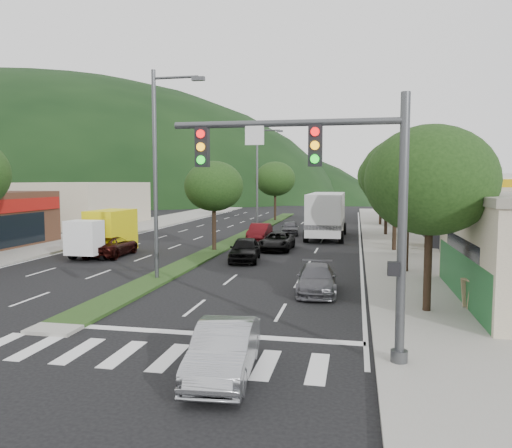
% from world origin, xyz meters
% --- Properties ---
extents(ground, '(160.00, 160.00, 0.00)m').
position_xyz_m(ground, '(0.00, 0.00, 0.00)').
color(ground, black).
rests_on(ground, ground).
extents(sidewalk_right, '(5.00, 90.00, 0.15)m').
position_xyz_m(sidewalk_right, '(12.50, 25.00, 0.07)').
color(sidewalk_right, gray).
rests_on(sidewalk_right, ground).
extents(sidewalk_left, '(6.00, 90.00, 0.15)m').
position_xyz_m(sidewalk_left, '(-13.00, 25.00, 0.07)').
color(sidewalk_left, gray).
rests_on(sidewalk_left, ground).
extents(median, '(1.60, 56.00, 0.12)m').
position_xyz_m(median, '(0.00, 28.00, 0.06)').
color(median, '#1C3613').
rests_on(median, ground).
extents(crosswalk, '(19.00, 2.20, 0.01)m').
position_xyz_m(crosswalk, '(0.00, -2.00, 0.01)').
color(crosswalk, silver).
rests_on(crosswalk, ground).
extents(traffic_signal, '(6.12, 0.40, 7.00)m').
position_xyz_m(traffic_signal, '(9.03, -1.54, 4.65)').
color(traffic_signal, '#47494C').
rests_on(traffic_signal, ground).
extents(gas_canopy, '(12.20, 8.20, 5.25)m').
position_xyz_m(gas_canopy, '(19.00, 22.00, 4.65)').
color(gas_canopy, silver).
rests_on(gas_canopy, ground).
extents(bldg_left_far, '(9.00, 14.00, 4.60)m').
position_xyz_m(bldg_left_far, '(-19.00, 34.00, 2.30)').
color(bldg_left_far, beige).
rests_on(bldg_left_far, ground).
extents(bldg_right_far, '(10.00, 16.00, 5.20)m').
position_xyz_m(bldg_right_far, '(19.50, 44.00, 2.60)').
color(bldg_right_far, beige).
rests_on(bldg_right_far, ground).
extents(hill_far, '(176.00, 132.00, 82.00)m').
position_xyz_m(hill_far, '(-80.00, 110.00, 0.00)').
color(hill_far, black).
rests_on(hill_far, ground).
extents(tree_r_a, '(4.60, 4.60, 6.63)m').
position_xyz_m(tree_r_a, '(12.00, 4.00, 4.82)').
color(tree_r_a, black).
rests_on(tree_r_a, sidewalk_right).
extents(tree_r_b, '(4.80, 4.80, 6.94)m').
position_xyz_m(tree_r_b, '(12.00, 12.00, 5.04)').
color(tree_r_b, black).
rests_on(tree_r_b, sidewalk_right).
extents(tree_r_c, '(4.40, 4.40, 6.48)m').
position_xyz_m(tree_r_c, '(12.00, 20.00, 4.75)').
color(tree_r_c, black).
rests_on(tree_r_c, sidewalk_right).
extents(tree_r_d, '(5.00, 5.00, 7.17)m').
position_xyz_m(tree_r_d, '(12.00, 30.00, 5.18)').
color(tree_r_d, black).
rests_on(tree_r_d, sidewalk_right).
extents(tree_r_e, '(4.60, 4.60, 6.71)m').
position_xyz_m(tree_r_e, '(12.00, 40.00, 4.89)').
color(tree_r_e, black).
rests_on(tree_r_e, sidewalk_right).
extents(tree_med_near, '(4.00, 4.00, 6.02)m').
position_xyz_m(tree_med_near, '(0.00, 18.00, 4.43)').
color(tree_med_near, black).
rests_on(tree_med_near, median).
extents(tree_med_far, '(4.80, 4.80, 6.94)m').
position_xyz_m(tree_med_far, '(0.00, 44.00, 5.01)').
color(tree_med_far, black).
rests_on(tree_med_far, median).
extents(streetlight_near, '(2.60, 0.25, 10.00)m').
position_xyz_m(streetlight_near, '(0.21, 8.00, 5.58)').
color(streetlight_near, '#47494C').
rests_on(streetlight_near, ground).
extents(streetlight_mid, '(2.60, 0.25, 10.00)m').
position_xyz_m(streetlight_mid, '(0.21, 33.00, 5.58)').
color(streetlight_mid, '#47494C').
rests_on(streetlight_mid, ground).
extents(sedan_silver, '(1.71, 4.07, 1.31)m').
position_xyz_m(sedan_silver, '(6.31, -2.94, 0.65)').
color(sedan_silver, '#95979C').
rests_on(sedan_silver, ground).
extents(suv_maroon, '(2.33, 4.70, 1.28)m').
position_xyz_m(suv_maroon, '(-5.81, 14.59, 0.64)').
color(suv_maroon, black).
rests_on(suv_maroon, ground).
extents(car_queue_a, '(2.14, 4.33, 1.42)m').
position_xyz_m(car_queue_a, '(2.96, 14.35, 0.71)').
color(car_queue_a, black).
rests_on(car_queue_a, ground).
extents(car_queue_b, '(1.92, 4.19, 1.19)m').
position_xyz_m(car_queue_b, '(7.83, 6.71, 0.59)').
color(car_queue_b, '#4C4C51').
rests_on(car_queue_b, ground).
extents(car_queue_c, '(1.53, 4.23, 1.39)m').
position_xyz_m(car_queue_c, '(1.93, 24.37, 0.69)').
color(car_queue_c, '#540E12').
rests_on(car_queue_c, ground).
extents(car_queue_d, '(2.11, 4.48, 1.24)m').
position_xyz_m(car_queue_d, '(4.12, 19.35, 0.62)').
color(car_queue_d, black).
rests_on(car_queue_d, ground).
extents(car_queue_e, '(1.91, 3.81, 1.25)m').
position_xyz_m(car_queue_e, '(3.69, 29.37, 0.62)').
color(car_queue_e, '#4D4E52').
rests_on(car_queue_e, ground).
extents(box_truck, '(2.36, 5.87, 2.88)m').
position_xyz_m(box_truck, '(-6.43, 15.05, 1.36)').
color(box_truck, white).
rests_on(box_truck, ground).
extents(motorhome, '(3.14, 9.77, 3.74)m').
position_xyz_m(motorhome, '(7.03, 27.61, 1.99)').
color(motorhome, '#BDBDBD').
rests_on(motorhome, ground).
extents(a_frame_sign, '(0.84, 0.90, 1.45)m').
position_xyz_m(a_frame_sign, '(13.72, 4.68, 0.79)').
color(a_frame_sign, tan).
rests_on(a_frame_sign, sidewalk_right).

